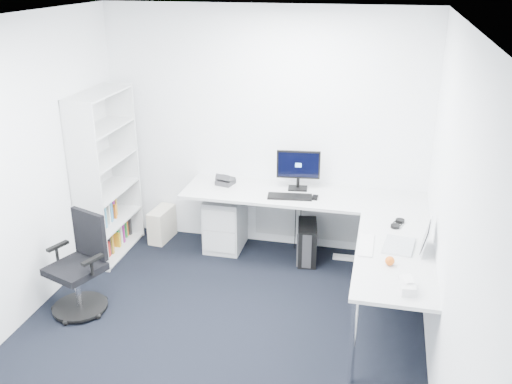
% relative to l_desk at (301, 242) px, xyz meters
% --- Properties ---
extents(ground, '(4.20, 4.20, 0.00)m').
position_rel_l_desk_xyz_m(ground, '(-0.55, -1.40, -0.39)').
color(ground, black).
extents(ceiling, '(4.20, 4.20, 0.00)m').
position_rel_l_desk_xyz_m(ceiling, '(-0.55, -1.40, 2.31)').
color(ceiling, white).
extents(wall_back, '(3.60, 0.02, 2.70)m').
position_rel_l_desk_xyz_m(wall_back, '(-0.55, 0.70, 0.96)').
color(wall_back, white).
rests_on(wall_back, ground).
extents(wall_left, '(0.02, 4.20, 2.70)m').
position_rel_l_desk_xyz_m(wall_left, '(-2.35, -1.40, 0.96)').
color(wall_left, white).
rests_on(wall_left, ground).
extents(wall_right, '(0.02, 4.20, 2.70)m').
position_rel_l_desk_xyz_m(wall_right, '(1.25, -1.40, 0.96)').
color(wall_right, white).
rests_on(wall_right, ground).
extents(l_desk, '(2.68, 1.50, 0.78)m').
position_rel_l_desk_xyz_m(l_desk, '(0.00, 0.00, 0.00)').
color(l_desk, '#B8BABA').
rests_on(l_desk, ground).
extents(drawer_pedestal, '(0.41, 0.51, 0.62)m').
position_rel_l_desk_xyz_m(drawer_pedestal, '(-0.95, 0.44, -0.08)').
color(drawer_pedestal, '#B8BABA').
rests_on(drawer_pedestal, ground).
extents(bookshelf, '(0.36, 0.92, 1.85)m').
position_rel_l_desk_xyz_m(bookshelf, '(-2.17, 0.05, 0.53)').
color(bookshelf, silver).
rests_on(bookshelf, ground).
extents(task_chair, '(0.69, 0.69, 0.96)m').
position_rel_l_desk_xyz_m(task_chair, '(-1.94, -1.14, 0.09)').
color(task_chair, black).
rests_on(task_chair, ground).
extents(black_pc_tower, '(0.27, 0.47, 0.44)m').
position_rel_l_desk_xyz_m(black_pc_tower, '(0.02, 0.35, -0.17)').
color(black_pc_tower, black).
rests_on(black_pc_tower, ground).
extents(beige_pc_tower, '(0.22, 0.42, 0.39)m').
position_rel_l_desk_xyz_m(beige_pc_tower, '(-1.74, 0.47, -0.20)').
color(beige_pc_tower, beige).
rests_on(beige_pc_tower, ground).
extents(power_strip, '(0.39, 0.07, 0.04)m').
position_rel_l_desk_xyz_m(power_strip, '(0.50, 0.45, -0.37)').
color(power_strip, silver).
rests_on(power_strip, ground).
extents(monitor, '(0.48, 0.20, 0.45)m').
position_rel_l_desk_xyz_m(monitor, '(-0.12, 0.48, 0.62)').
color(monitor, black).
rests_on(monitor, l_desk).
extents(black_keyboard, '(0.48, 0.22, 0.02)m').
position_rel_l_desk_xyz_m(black_keyboard, '(-0.17, 0.22, 0.40)').
color(black_keyboard, black).
rests_on(black_keyboard, l_desk).
extents(mouse, '(0.06, 0.10, 0.03)m').
position_rel_l_desk_xyz_m(mouse, '(0.10, 0.25, 0.41)').
color(mouse, black).
rests_on(mouse, l_desk).
extents(desk_phone, '(0.21, 0.21, 0.12)m').
position_rel_l_desk_xyz_m(desk_phone, '(-0.93, 0.44, 0.45)').
color(desk_phone, '#2A2A2D').
rests_on(desk_phone, l_desk).
extents(laptop, '(0.41, 0.40, 0.26)m').
position_rel_l_desk_xyz_m(laptop, '(0.95, -0.67, 0.52)').
color(laptop, silver).
rests_on(laptop, l_desk).
extents(white_keyboard, '(0.12, 0.42, 0.01)m').
position_rel_l_desk_xyz_m(white_keyboard, '(0.67, -0.72, 0.40)').
color(white_keyboard, silver).
rests_on(white_keyboard, l_desk).
extents(headphones, '(0.19, 0.23, 0.05)m').
position_rel_l_desk_xyz_m(headphones, '(0.94, -0.21, 0.42)').
color(headphones, black).
rests_on(headphones, l_desk).
extents(orange_fruit, '(0.08, 0.08, 0.08)m').
position_rel_l_desk_xyz_m(orange_fruit, '(0.88, -1.02, 0.43)').
color(orange_fruit, '#D15812').
rests_on(orange_fruit, l_desk).
extents(tissue_box, '(0.13, 0.22, 0.07)m').
position_rel_l_desk_xyz_m(tissue_box, '(1.01, -1.39, 0.43)').
color(tissue_box, silver).
rests_on(tissue_box, l_desk).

